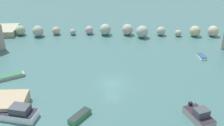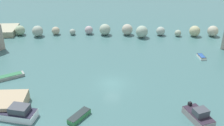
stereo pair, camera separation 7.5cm
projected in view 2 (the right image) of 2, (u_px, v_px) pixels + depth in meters
The scene contains 7 objects.
cove_water at pixel (112, 84), 41.85m from camera, with size 160.00×160.00×0.00m, color #3E6968.
rock_breakwater at pixel (120, 31), 60.10m from camera, with size 45.70×4.41×2.65m.
moored_boat_0 at pixel (10, 77), 43.34m from camera, with size 4.48×3.32×0.57m.
moored_boat_1 at pixel (201, 57), 50.08m from camera, with size 1.27×2.38×0.50m.
moored_boat_2 at pixel (13, 113), 34.17m from camera, with size 6.88×3.44×1.88m.
moored_boat_4 at pixel (79, 116), 34.13m from camera, with size 2.85×3.47×0.68m.
moored_boat_5 at pixel (198, 116), 33.68m from camera, with size 3.39×4.63×1.85m.
Camera 2 is at (-0.03, -35.87, 21.81)m, focal length 42.93 mm.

